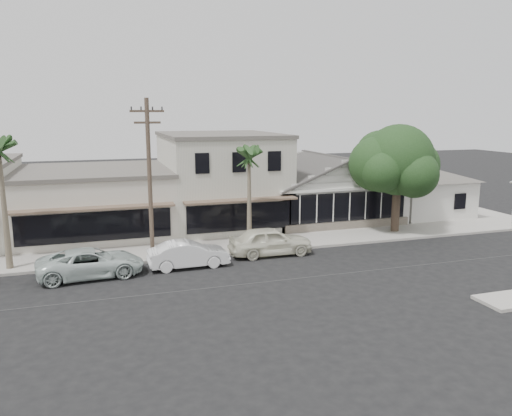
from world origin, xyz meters
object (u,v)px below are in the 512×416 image
object	(u,v)px
utility_pole	(150,177)
car_1	(188,254)
car_2	(91,263)
shade_tree	(396,162)
car_0	(270,241)

from	to	relation	value
utility_pole	car_1	world-z (taller)	utility_pole
car_1	car_2	size ratio (longest dim) A/B	0.83
utility_pole	shade_tree	world-z (taller)	utility_pole
utility_pole	car_1	bearing A→B (deg)	-43.04
utility_pole	car_0	world-z (taller)	utility_pole
car_2	shade_tree	xyz separation A→B (m)	(19.96, 3.63, 4.19)
car_1	shade_tree	distance (m)	15.94
utility_pole	car_2	bearing A→B (deg)	-152.53
car_1	shade_tree	world-z (taller)	shade_tree
utility_pole	car_0	size ratio (longest dim) A/B	1.84
car_2	utility_pole	bearing A→B (deg)	-66.57
utility_pole	car_1	xyz separation A→B (m)	(1.73, -1.61, -4.07)
car_1	car_2	distance (m)	5.00
car_1	shade_tree	xyz separation A→B (m)	(14.96, 3.54, 4.21)
car_1	utility_pole	bearing A→B (deg)	45.68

